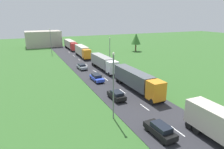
{
  "coord_description": "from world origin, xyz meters",
  "views": [
    {
      "loc": [
        -16.1,
        1.57,
        13.65
      ],
      "look_at": [
        0.72,
        38.61,
        1.52
      ],
      "focal_mm": 31.57,
      "sensor_mm": 36.0,
      "label": 1
    }
  ],
  "objects_px": {
    "truck_fifth": "(70,44)",
    "car_second": "(160,130)",
    "truck_third": "(104,62)",
    "tree_oak": "(136,39)",
    "lamppost_fourth": "(51,40)",
    "car_fifth": "(82,66)",
    "distant_building": "(43,39)",
    "car_third": "(117,95)",
    "lamppost_second": "(113,83)",
    "truck_second": "(137,80)",
    "truck_fourth": "(82,51)",
    "car_fourth": "(97,77)",
    "lamppost_third": "(110,50)"
  },
  "relations": [
    {
      "from": "truck_fifth",
      "to": "car_third",
      "type": "height_order",
      "value": "truck_fifth"
    },
    {
      "from": "car_third",
      "to": "car_fourth",
      "type": "relative_size",
      "value": 0.86
    },
    {
      "from": "car_second",
      "to": "car_third",
      "type": "xyz_separation_m",
      "value": [
        -0.03,
        11.69,
        -0.05
      ]
    },
    {
      "from": "car_fourth",
      "to": "tree_oak",
      "type": "xyz_separation_m",
      "value": [
        27.45,
        29.33,
        4.1
      ]
    },
    {
      "from": "car_second",
      "to": "car_third",
      "type": "bearing_deg",
      "value": 90.16
    },
    {
      "from": "car_second",
      "to": "lamppost_third",
      "type": "bearing_deg",
      "value": 75.96
    },
    {
      "from": "car_fourth",
      "to": "lamppost_third",
      "type": "height_order",
      "value": "lamppost_third"
    },
    {
      "from": "car_third",
      "to": "lamppost_second",
      "type": "height_order",
      "value": "lamppost_second"
    },
    {
      "from": "truck_fifth",
      "to": "lamppost_second",
      "type": "bearing_deg",
      "value": -97.65
    },
    {
      "from": "truck_third",
      "to": "lamppost_fourth",
      "type": "xyz_separation_m",
      "value": [
        -9.11,
        29.12,
        3.0
      ]
    },
    {
      "from": "car_second",
      "to": "car_fifth",
      "type": "bearing_deg",
      "value": 89.74
    },
    {
      "from": "truck_third",
      "to": "truck_fifth",
      "type": "bearing_deg",
      "value": 90.28
    },
    {
      "from": "truck_third",
      "to": "lamppost_second",
      "type": "height_order",
      "value": "lamppost_second"
    },
    {
      "from": "car_second",
      "to": "lamppost_fourth",
      "type": "bearing_deg",
      "value": 93.71
    },
    {
      "from": "truck_fourth",
      "to": "lamppost_second",
      "type": "distance_m",
      "value": 43.7
    },
    {
      "from": "truck_third",
      "to": "tree_oak",
      "type": "height_order",
      "value": "tree_oak"
    },
    {
      "from": "truck_second",
      "to": "car_third",
      "type": "height_order",
      "value": "truck_second"
    },
    {
      "from": "truck_second",
      "to": "distant_building",
      "type": "distance_m",
      "value": 66.82
    },
    {
      "from": "truck_second",
      "to": "car_third",
      "type": "xyz_separation_m",
      "value": [
        -5.25,
        -2.29,
        -1.34
      ]
    },
    {
      "from": "distant_building",
      "to": "truck_fourth",
      "type": "bearing_deg",
      "value": -73.11
    },
    {
      "from": "car_third",
      "to": "tree_oak",
      "type": "xyz_separation_m",
      "value": [
        27.83,
        40.09,
        4.09
      ]
    },
    {
      "from": "truck_fourth",
      "to": "truck_fifth",
      "type": "height_order",
      "value": "truck_fourth"
    },
    {
      "from": "car_fifth",
      "to": "tree_oak",
      "type": "distance_m",
      "value": 33.51
    },
    {
      "from": "car_fourth",
      "to": "tree_oak",
      "type": "height_order",
      "value": "tree_oak"
    },
    {
      "from": "car_fifth",
      "to": "distant_building",
      "type": "distance_m",
      "value": 47.11
    },
    {
      "from": "truck_fifth",
      "to": "tree_oak",
      "type": "bearing_deg",
      "value": -34.75
    },
    {
      "from": "car_second",
      "to": "tree_oak",
      "type": "relative_size",
      "value": 0.62
    },
    {
      "from": "truck_fourth",
      "to": "truck_second",
      "type": "bearing_deg",
      "value": -89.54
    },
    {
      "from": "truck_fifth",
      "to": "car_second",
      "type": "bearing_deg",
      "value": -94.29
    },
    {
      "from": "car_fourth",
      "to": "lamppost_second",
      "type": "relative_size",
      "value": 0.5
    },
    {
      "from": "lamppost_second",
      "to": "lamppost_fourth",
      "type": "xyz_separation_m",
      "value": [
        -0.68,
        53.44,
        -0.03
      ]
    },
    {
      "from": "truck_fifth",
      "to": "lamppost_third",
      "type": "height_order",
      "value": "lamppost_third"
    },
    {
      "from": "truck_fifth",
      "to": "lamppost_fourth",
      "type": "xyz_separation_m",
      "value": [
        -8.93,
        -7.94,
        2.93
      ]
    },
    {
      "from": "car_fourth",
      "to": "lamppost_fourth",
      "type": "bearing_deg",
      "value": 96.47
    },
    {
      "from": "truck_third",
      "to": "car_second",
      "type": "bearing_deg",
      "value": -99.76
    },
    {
      "from": "truck_second",
      "to": "car_third",
      "type": "bearing_deg",
      "value": -156.41
    },
    {
      "from": "lamppost_fourth",
      "to": "tree_oak",
      "type": "relative_size",
      "value": 1.3
    },
    {
      "from": "truck_fifth",
      "to": "car_second",
      "type": "xyz_separation_m",
      "value": [
        -5.06,
        -67.55,
        -1.28
      ]
    },
    {
      "from": "car_fifth",
      "to": "lamppost_fourth",
      "type": "height_order",
      "value": "lamppost_fourth"
    },
    {
      "from": "car_third",
      "to": "distant_building",
      "type": "height_order",
      "value": "distant_building"
    },
    {
      "from": "lamppost_third",
      "to": "lamppost_fourth",
      "type": "distance_m",
      "value": 28.71
    },
    {
      "from": "truck_fourth",
      "to": "truck_fifth",
      "type": "bearing_deg",
      "value": 89.62
    },
    {
      "from": "truck_fourth",
      "to": "car_third",
      "type": "distance_m",
      "value": 37.66
    },
    {
      "from": "distant_building",
      "to": "tree_oak",
      "type": "bearing_deg",
      "value": -41.23
    },
    {
      "from": "truck_fifth",
      "to": "lamppost_fourth",
      "type": "bearing_deg",
      "value": -138.34
    },
    {
      "from": "truck_third",
      "to": "car_third",
      "type": "xyz_separation_m",
      "value": [
        -5.28,
        -18.79,
        -1.26
      ]
    },
    {
      "from": "truck_fourth",
      "to": "car_second",
      "type": "xyz_separation_m",
      "value": [
        -4.94,
        -49.0,
        -1.29
      ]
    },
    {
      "from": "lamppost_second",
      "to": "distant_building",
      "type": "height_order",
      "value": "lamppost_second"
    },
    {
      "from": "distant_building",
      "to": "car_fifth",
      "type": "bearing_deg",
      "value": -84.33
    },
    {
      "from": "lamppost_second",
      "to": "tree_oak",
      "type": "height_order",
      "value": "lamppost_second"
    }
  ]
}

